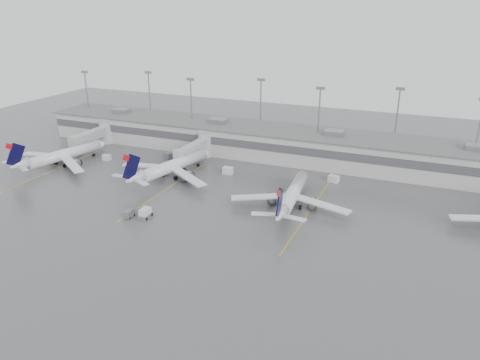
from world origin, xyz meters
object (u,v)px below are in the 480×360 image
at_px(jet_far_left, 61,155).
at_px(baggage_tug, 145,214).
at_px(jet_mid_left, 170,166).
at_px(jet_mid_right, 292,195).

relative_size(jet_far_left, baggage_tug, 9.01).
height_order(jet_far_left, jet_mid_left, jet_mid_left).
height_order(jet_mid_right, baggage_tug, jet_mid_right).
bearing_deg(jet_far_left, baggage_tug, -11.08).
relative_size(jet_far_left, jet_mid_right, 1.00).
bearing_deg(baggage_tug, jet_mid_left, 103.68).
bearing_deg(jet_mid_left, jet_mid_right, 3.56).
height_order(jet_far_left, baggage_tug, jet_far_left).
xyz_separation_m(jet_mid_left, baggage_tug, (7.17, -22.42, -2.33)).
bearing_deg(jet_far_left, jet_mid_left, 20.57).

